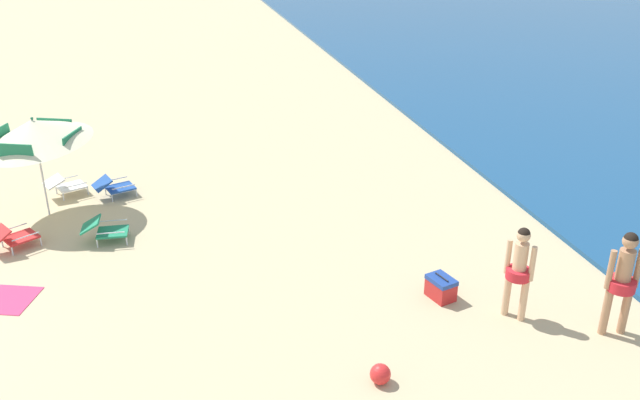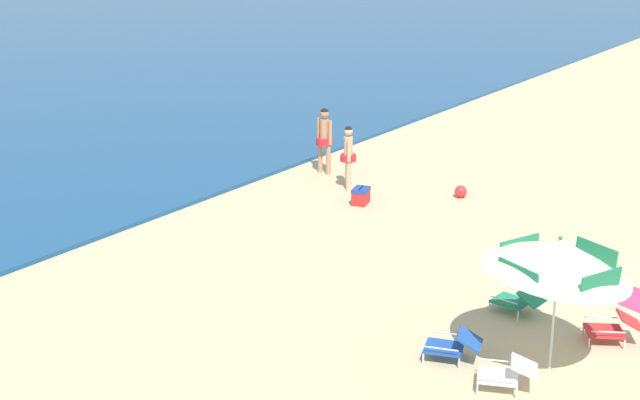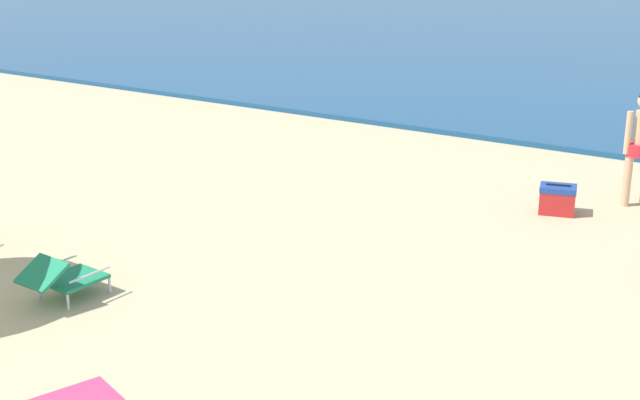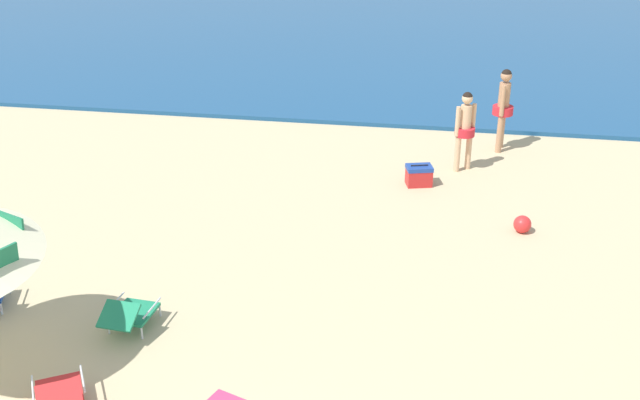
% 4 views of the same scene
% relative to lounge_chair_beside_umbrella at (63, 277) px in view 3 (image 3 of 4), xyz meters
% --- Properties ---
extents(lounge_chair_beside_umbrella, '(0.63, 0.93, 0.52)m').
position_rel_lounge_chair_beside_umbrella_xyz_m(lounge_chair_beside_umbrella, '(0.00, 0.00, 0.00)').
color(lounge_chair_beside_umbrella, '#1E7F56').
rests_on(lounge_chair_beside_umbrella, ground).
extents(cooler_box, '(0.57, 0.47, 0.43)m').
position_rel_lounge_chair_beside_umbrella_xyz_m(cooler_box, '(3.64, 5.68, -0.07)').
color(cooler_box, red).
rests_on(cooler_box, ground).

